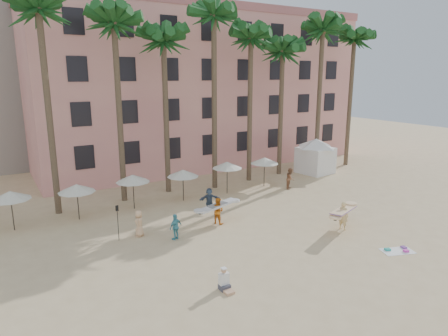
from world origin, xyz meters
name	(u,v)px	position (x,y,z in m)	size (l,w,h in m)	color
ground	(298,258)	(0.00, 0.00, 0.00)	(120.00, 120.00, 0.00)	#D1B789
pink_hotel	(195,90)	(7.00, 26.00, 8.00)	(35.00, 14.00, 16.00)	#F2A293
palm_row	(183,33)	(0.51, 15.00, 12.97)	(44.40, 5.40, 16.30)	brown
umbrella_row	(159,175)	(-3.00, 12.50, 2.33)	(22.50, 2.70, 2.73)	#332B23
cabana	(316,153)	(14.39, 13.96, 2.07)	(5.07, 5.07, 3.50)	white
beach_towel	(398,250)	(5.51, -2.19, 0.03)	(2.03, 1.55, 0.14)	white
carrier_yellow	(343,214)	(5.27, 1.74, 1.05)	(3.19, 2.01, 1.89)	#E0BE7E
carrier_white	(218,210)	(-1.14, 6.82, 0.96)	(3.22, 1.36, 1.80)	orange
beachgoers	(223,199)	(0.46, 8.87, 0.86)	(15.87, 5.90, 1.84)	#374960
paddle	(118,218)	(-7.69, 7.45, 1.41)	(0.18, 0.04, 2.23)	black
seated_man	(225,282)	(-5.12, -0.70, 0.37)	(0.47, 0.83, 1.07)	#3F3F4C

